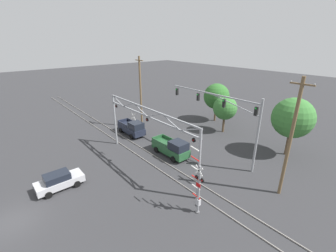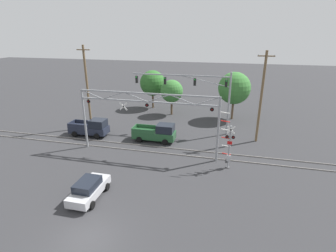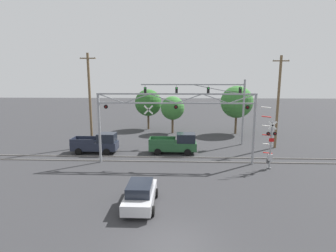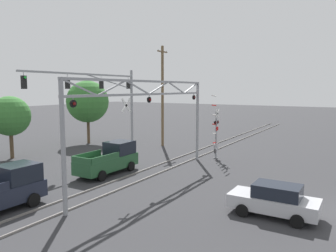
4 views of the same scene
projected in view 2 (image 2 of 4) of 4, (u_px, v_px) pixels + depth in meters
The scene contains 14 objects.
ground_plane at pixel (88, 239), 16.65m from camera, with size 200.00×200.00×0.00m, color #303033.
rail_track_near at pixel (149, 152), 28.54m from camera, with size 80.00×0.08×0.10m, color gray.
rail_track_far at pixel (153, 146), 29.85m from camera, with size 80.00×0.08×0.10m, color gray.
crossing_gantry at pixel (147, 111), 26.66m from camera, with size 14.71×0.27×6.65m.
crossing_signal_mast at pixel (229, 147), 24.59m from camera, with size 1.48×0.35×5.60m.
traffic_signal_span at pixel (202, 90), 32.28m from camera, with size 12.45×0.39×7.88m.
pickup_truck_lead at pixel (157, 133), 31.09m from camera, with size 5.07×2.06×2.18m.
pickup_truck_following at pixel (91, 128), 32.76m from camera, with size 4.87×2.06×2.18m.
sedan_waiting at pixel (89, 189), 20.54m from camera, with size 2.00×4.15×1.58m.
utility_pole_left at pixel (87, 87), 34.02m from camera, with size 1.80×0.28×10.84m.
utility_pole_right at pixel (261, 97), 29.57m from camera, with size 1.80×0.28×10.51m.
background_tree_beyond_span at pixel (153, 83), 43.52m from camera, with size 4.20×4.20×6.35m.
background_tree_far_left_verge at pixel (172, 91), 40.12m from camera, with size 3.46×3.46×5.47m.
background_tree_far_right_verge at pixel (234, 88), 37.72m from camera, with size 4.63×4.63×6.99m.
Camera 2 is at (8.05, -11.60, 12.48)m, focal length 28.00 mm.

